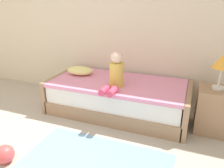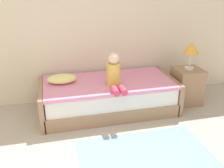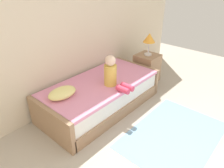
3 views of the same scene
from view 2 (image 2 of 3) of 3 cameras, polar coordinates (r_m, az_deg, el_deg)
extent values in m
cube|color=beige|center=(4.23, -11.52, 14.91)|extent=(7.20, 0.10, 2.90)
cube|color=#997556|center=(4.14, -0.83, -4.48)|extent=(2.00, 1.00, 0.20)
cube|color=white|center=(4.04, -0.85, -1.64)|extent=(1.94, 0.94, 0.25)
cube|color=pink|center=(3.98, -0.86, 0.33)|extent=(1.98, 0.98, 0.05)
cube|color=#997556|center=(3.99, -15.29, -3.99)|extent=(0.07, 1.00, 0.50)
cube|color=#997556|center=(4.39, 12.23, -1.20)|extent=(0.07, 1.00, 0.50)
cube|color=#997556|center=(4.49, 16.34, -0.41)|extent=(0.44, 0.44, 0.60)
cylinder|color=silver|center=(4.38, 16.78, 3.39)|extent=(0.15, 0.15, 0.03)
cylinder|color=silver|center=(4.34, 16.98, 5.07)|extent=(0.02, 0.02, 0.24)
cone|color=#F29E33|center=(4.29, 17.29, 7.75)|extent=(0.24, 0.24, 0.18)
cylinder|color=gold|center=(3.76, 0.35, 2.14)|extent=(0.20, 0.20, 0.34)
sphere|color=beige|center=(3.68, 0.36, 5.75)|extent=(0.17, 0.17, 0.17)
cylinder|color=#D83F60|center=(3.52, 0.67, -1.48)|extent=(0.09, 0.22, 0.09)
cylinder|color=#D83F60|center=(3.55, 2.39, -1.31)|extent=(0.09, 0.22, 0.09)
ellipsoid|color=#F2E58C|center=(3.96, -11.11, 1.16)|extent=(0.44, 0.30, 0.13)
cube|color=#7AA8CC|center=(3.18, 7.88, -16.00)|extent=(1.60, 1.10, 0.01)
camera|label=1|loc=(2.00, 53.69, 3.37)|focal=34.71mm
camera|label=3|loc=(1.98, -60.72, 16.48)|focal=33.55mm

